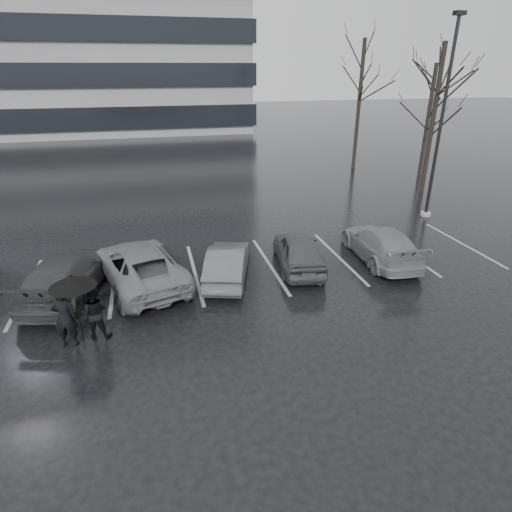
{
  "coord_description": "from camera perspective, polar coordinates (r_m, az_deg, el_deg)",
  "views": [
    {
      "loc": [
        -3.41,
        -11.44,
        6.82
      ],
      "look_at": [
        -0.3,
        1.0,
        1.1
      ],
      "focal_mm": 30.0,
      "sensor_mm": 36.0,
      "label": 1
    }
  ],
  "objects": [
    {
      "name": "car_east",
      "position": [
        16.91,
        16.3,
        1.59
      ],
      "size": [
        2.07,
        4.51,
        1.28
      ],
      "primitive_type": "imported",
      "rotation": [
        0.0,
        0.0,
        3.08
      ],
      "color": "#535356",
      "rests_on": "ground"
    },
    {
      "name": "tree_north",
      "position": [
        31.99,
        13.53,
        18.8
      ],
      "size": [
        0.26,
        0.26,
        8.5
      ],
      "primitive_type": "cylinder",
      "color": "black",
      "rests_on": "ground"
    },
    {
      "name": "pedestrian_left",
      "position": [
        12.24,
        -24.14,
        -7.46
      ],
      "size": [
        0.65,
        0.45,
        1.71
      ],
      "primitive_type": "imported",
      "rotation": [
        0.0,
        0.0,
        3.07
      ],
      "color": "black",
      "rests_on": "ground"
    },
    {
      "name": "ground",
      "position": [
        13.75,
        2.24,
        -5.72
      ],
      "size": [
        160.0,
        160.0,
        0.0
      ],
      "primitive_type": "plane",
      "color": "black",
      "rests_on": "ground"
    },
    {
      "name": "car_main",
      "position": [
        15.66,
        5.69,
        0.69
      ],
      "size": [
        2.07,
        3.97,
        1.29
      ],
      "primitive_type": "imported",
      "rotation": [
        0.0,
        0.0,
        2.99
      ],
      "color": "black",
      "rests_on": "ground"
    },
    {
      "name": "car_west_a",
      "position": [
        14.78,
        -3.85,
        -0.91
      ],
      "size": [
        2.25,
        3.86,
        1.2
      ],
      "primitive_type": "imported",
      "rotation": [
        0.0,
        0.0,
        2.86
      ],
      "color": "#313133",
      "rests_on": "ground"
    },
    {
      "name": "car_west_b",
      "position": [
        14.89,
        -15.16,
        -1.2
      ],
      "size": [
        3.49,
        5.34,
        1.36
      ],
      "primitive_type": "imported",
      "rotation": [
        0.0,
        0.0,
        3.41
      ],
      "color": "#535356",
      "rests_on": "ground"
    },
    {
      "name": "umbrella",
      "position": [
        11.8,
        -23.33,
        -3.12
      ],
      "size": [
        1.18,
        1.18,
        2.0
      ],
      "color": "black",
      "rests_on": "ground"
    },
    {
      "name": "car_west_c",
      "position": [
        15.03,
        -23.93,
        -2.34
      ],
      "size": [
        2.96,
        4.93,
        1.34
      ],
      "primitive_type": "imported",
      "rotation": [
        0.0,
        0.0,
        2.89
      ],
      "color": "black",
      "rests_on": "ground"
    },
    {
      "name": "lamp_post",
      "position": [
        22.08,
        23.29,
        15.04
      ],
      "size": [
        0.49,
        0.49,
        8.91
      ],
      "rotation": [
        0.0,
        0.0,
        0.41
      ],
      "color": "gray",
      "rests_on": "ground"
    },
    {
      "name": "tree_east",
      "position": [
        26.56,
        22.49,
        16.22
      ],
      "size": [
        0.26,
        0.26,
        8.0
      ],
      "primitive_type": "cylinder",
      "color": "black",
      "rests_on": "ground"
    },
    {
      "name": "pedestrian_right",
      "position": [
        12.34,
        -20.73,
        -7.06
      ],
      "size": [
        0.83,
        0.7,
        1.54
      ],
      "primitive_type": "imported",
      "rotation": [
        0.0,
        0.0,
        2.97
      ],
      "color": "black",
      "rests_on": "ground"
    },
    {
      "name": "stall_stripes",
      "position": [
        15.74,
        -3.09,
        -1.67
      ],
      "size": [
        19.72,
        5.0,
        0.0
      ],
      "color": "gray",
      "rests_on": "ground"
    },
    {
      "name": "tree_ne",
      "position": [
        31.29,
        21.92,
        16.31
      ],
      "size": [
        0.26,
        0.26,
        7.0
      ],
      "primitive_type": "cylinder",
      "color": "black",
      "rests_on": "ground"
    }
  ]
}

